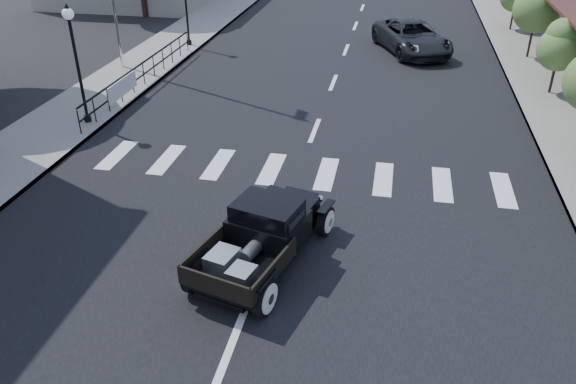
# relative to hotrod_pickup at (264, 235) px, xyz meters

# --- Properties ---
(ground) EXTENTS (120.00, 120.00, 0.00)m
(ground) POSITION_rel_hotrod_pickup_xyz_m (-0.01, 0.36, -0.73)
(ground) COLOR black
(ground) RESTS_ON ground
(road) EXTENTS (14.00, 80.00, 0.02)m
(road) POSITION_rel_hotrod_pickup_xyz_m (-0.01, 15.36, -0.72)
(road) COLOR black
(road) RESTS_ON ground
(road_markings) EXTENTS (12.00, 60.00, 0.06)m
(road_markings) POSITION_rel_hotrod_pickup_xyz_m (-0.01, 10.36, -0.73)
(road_markings) COLOR silver
(road_markings) RESTS_ON ground
(sidewalk_left) EXTENTS (3.00, 80.00, 0.15)m
(sidewalk_left) POSITION_rel_hotrod_pickup_xyz_m (-8.51, 15.36, -0.65)
(sidewalk_left) COLOR gray
(sidewalk_left) RESTS_ON ground
(sidewalk_right) EXTENTS (3.00, 80.00, 0.15)m
(sidewalk_right) POSITION_rel_hotrod_pickup_xyz_m (8.49, 15.36, -0.65)
(sidewalk_right) COLOR gray
(sidewalk_right) RESTS_ON ground
(railing) EXTENTS (0.08, 10.00, 1.00)m
(railing) POSITION_rel_hotrod_pickup_xyz_m (-7.31, 10.36, -0.08)
(railing) COLOR black
(railing) RESTS_ON sidewalk_left
(banner) EXTENTS (0.04, 2.20, 0.60)m
(banner) POSITION_rel_hotrod_pickup_xyz_m (-7.23, 8.36, -0.28)
(banner) COLOR silver
(banner) RESTS_ON sidewalk_left
(lamp_post_b) EXTENTS (0.36, 0.36, 3.85)m
(lamp_post_b) POSITION_rel_hotrod_pickup_xyz_m (-7.61, 6.36, 1.35)
(lamp_post_b) COLOR black
(lamp_post_b) RESTS_ON sidewalk_left
(lamp_post_c) EXTENTS (0.36, 0.36, 3.85)m
(lamp_post_c) POSITION_rel_hotrod_pickup_xyz_m (-7.61, 16.36, 1.35)
(lamp_post_c) COLOR black
(lamp_post_c) RESTS_ON sidewalk_left
(small_tree_c) EXTENTS (1.61, 1.61, 2.68)m
(small_tree_c) POSITION_rel_hotrod_pickup_xyz_m (8.29, 12.42, 0.76)
(small_tree_c) COLOR #4E7033
(small_tree_c) RESTS_ON sidewalk_right
(small_tree_d) EXTENTS (2.04, 2.04, 3.41)m
(small_tree_d) POSITION_rel_hotrod_pickup_xyz_m (8.29, 17.35, 1.13)
(small_tree_d) COLOR #4E7033
(small_tree_d) RESTS_ON sidewalk_right
(small_tree_e) EXTENTS (1.68, 1.68, 2.80)m
(small_tree_e) POSITION_rel_hotrod_pickup_xyz_m (8.29, 22.68, 0.82)
(small_tree_e) COLOR #4E7033
(small_tree_e) RESTS_ON sidewalk_right
(hotrod_pickup) EXTENTS (2.97, 4.55, 1.45)m
(hotrod_pickup) POSITION_rel_hotrod_pickup_xyz_m (0.00, 0.00, 0.00)
(hotrod_pickup) COLOR black
(hotrod_pickup) RESTS_ON ground
(second_car) EXTENTS (4.24, 5.75, 1.45)m
(second_car) POSITION_rel_hotrod_pickup_xyz_m (3.05, 17.55, -0.00)
(second_car) COLOR black
(second_car) RESTS_ON ground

